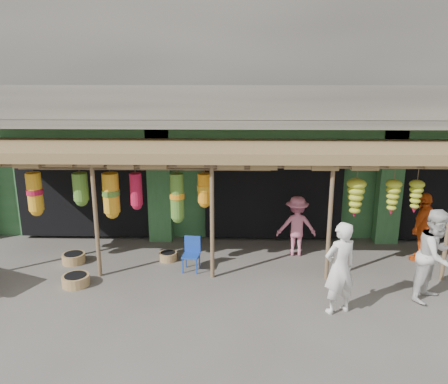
{
  "coord_description": "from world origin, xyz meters",
  "views": [
    {
      "loc": [
        -1.02,
        -9.03,
        4.29
      ],
      "look_at": [
        -1.28,
        1.0,
        1.63
      ],
      "focal_mm": 35.0,
      "sensor_mm": 36.0,
      "label": 1
    }
  ],
  "objects_px": {
    "person_right": "(435,256)",
    "person_front": "(340,268)",
    "blue_chair": "(192,252)",
    "person_shopper": "(296,226)",
    "person_vendor": "(423,227)"
  },
  "relations": [
    {
      "from": "person_front",
      "to": "person_shopper",
      "type": "xyz_separation_m",
      "value": [
        -0.42,
        2.73,
        -0.14
      ]
    },
    {
      "from": "person_vendor",
      "to": "person_front",
      "type": "bearing_deg",
      "value": 1.56
    },
    {
      "from": "person_front",
      "to": "blue_chair",
      "type": "bearing_deg",
      "value": -54.38
    },
    {
      "from": "person_front",
      "to": "person_right",
      "type": "relative_size",
      "value": 0.96
    },
    {
      "from": "person_right",
      "to": "person_front",
      "type": "bearing_deg",
      "value": 152.54
    },
    {
      "from": "person_right",
      "to": "person_shopper",
      "type": "height_order",
      "value": "person_right"
    },
    {
      "from": "person_front",
      "to": "person_shopper",
      "type": "relative_size",
      "value": 1.19
    },
    {
      "from": "person_front",
      "to": "person_right",
      "type": "distance_m",
      "value": 2.04
    },
    {
      "from": "person_front",
      "to": "person_right",
      "type": "bearing_deg",
      "value": 172.81
    },
    {
      "from": "person_shopper",
      "to": "person_vendor",
      "type": "bearing_deg",
      "value": 173.87
    },
    {
      "from": "blue_chair",
      "to": "person_vendor",
      "type": "xyz_separation_m",
      "value": [
        5.45,
        0.68,
        0.4
      ]
    },
    {
      "from": "blue_chair",
      "to": "person_right",
      "type": "bearing_deg",
      "value": -7.22
    },
    {
      "from": "person_vendor",
      "to": "blue_chair",
      "type": "bearing_deg",
      "value": -35.52
    },
    {
      "from": "blue_chair",
      "to": "person_front",
      "type": "distance_m",
      "value": 3.45
    },
    {
      "from": "person_right",
      "to": "blue_chair",
      "type": "bearing_deg",
      "value": 122.68
    }
  ]
}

